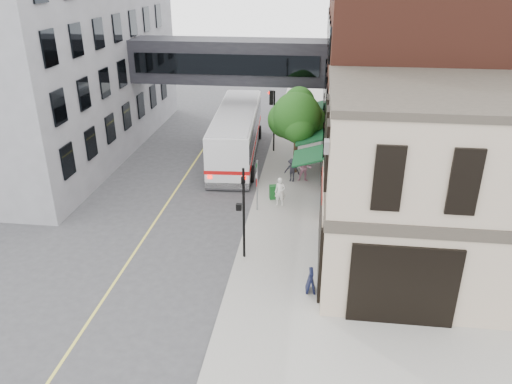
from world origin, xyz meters
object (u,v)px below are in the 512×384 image
(pedestrian_c, at_px, (292,170))
(sandwich_board, at_px, (311,281))
(newspaper_box, at_px, (273,192))
(bus, at_px, (237,131))
(pedestrian_b, at_px, (305,168))
(pedestrian_a, at_px, (280,192))

(pedestrian_c, relative_size, sandwich_board, 1.52)
(newspaper_box, distance_m, sandwich_board, 9.31)
(bus, xyz_separation_m, newspaper_box, (3.33, -7.22, -1.34))
(pedestrian_b, distance_m, newspaper_box, 3.41)
(bus, relative_size, sandwich_board, 12.68)
(sandwich_board, bearing_deg, newspaper_box, 101.46)
(pedestrian_a, relative_size, pedestrian_c, 1.09)
(bus, relative_size, pedestrian_b, 7.23)
(bus, height_order, sandwich_board, bus)
(bus, bearing_deg, newspaper_box, -65.23)
(pedestrian_b, xyz_separation_m, sandwich_board, (0.71, -11.88, -0.38))
(pedestrian_b, distance_m, pedestrian_c, 0.80)
(bus, relative_size, newspaper_box, 15.17)
(pedestrian_a, xyz_separation_m, pedestrian_c, (0.47, 3.60, -0.07))
(bus, distance_m, sandwich_board, 17.24)
(pedestrian_a, bearing_deg, pedestrian_c, 86.41)
(pedestrian_a, bearing_deg, bus, 119.14)
(pedestrian_a, bearing_deg, newspaper_box, 123.70)
(bus, xyz_separation_m, pedestrian_a, (3.80, -8.04, -0.92))
(pedestrian_b, bearing_deg, pedestrian_c, -176.00)
(pedestrian_a, distance_m, newspaper_box, 1.03)
(bus, distance_m, pedestrian_b, 6.71)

